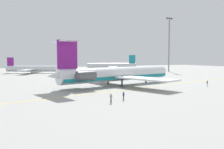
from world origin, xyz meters
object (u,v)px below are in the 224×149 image
Objects in this scene: ground_crew_near_tail at (207,82)px; ground_crew_starboard at (111,97)px; main_jetliner at (115,74)px; airliner_mid_left at (110,66)px; light_mast at (169,43)px; ground_crew_portside at (124,95)px; airliner_far_left at (33,69)px.

ground_crew_starboard is at bearing 65.67° from ground_crew_near_tail.
main_jetliner is at bearing -12.98° from ground_crew_starboard.
airliner_mid_left is at bearing -48.21° from ground_crew_near_tail.
airliner_mid_left is 37.21m from light_mast.
ground_crew_near_tail is 32.47m from ground_crew_portside.
airliner_far_left is 88.82m from ground_crew_starboard.
ground_crew_portside is (-31.36, -8.42, -0.09)m from ground_crew_near_tail.
airliner_far_left is 0.83× the size of light_mast.
main_jetliner is 25.38× the size of ground_crew_portside.
main_jetliner is 79.28m from airliner_mid_left.
main_jetliner is 1.41× the size of light_mast.
ground_crew_starboard is at bearing 5.67° from ground_crew_portside.
ground_crew_portside is (-9.28, -21.67, -2.32)m from main_jetliner.
airliner_far_left is at bearing -16.65° from ground_crew_near_tail.
ground_crew_near_tail is at bearing -42.38° from main_jetliner.
main_jetliner is 1.39× the size of airliner_mid_left.
ground_crew_portside is 0.06× the size of light_mast.
ground_crew_portside is at bearing 86.61° from airliner_mid_left.
light_mast is (71.57, 71.14, 15.16)m from ground_crew_starboard.
ground_crew_portside is at bearing -60.09° from airliner_far_left.
light_mast is at bearing 13.84° from airliner_far_left.
light_mast reaches higher than ground_crew_portside.
light_mast is at bearing -71.44° from ground_crew_near_tail.
airliner_mid_left is (33.72, 71.75, -0.63)m from main_jetliner.
main_jetliner is at bearing 18.62° from ground_crew_near_tail.
airliner_far_left is 46.73m from airliner_mid_left.
ground_crew_near_tail reaches higher than ground_crew_starboard.
airliner_far_left is at bearing 89.46° from main_jetliner.
ground_crew_starboard is (-0.15, -88.81, -1.22)m from airliner_far_left.
main_jetliner is 66.73m from airliner_far_left.
ground_crew_near_tail is (22.08, -13.25, -2.23)m from main_jetliner.
main_jetliner is 1.69× the size of airliner_far_left.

